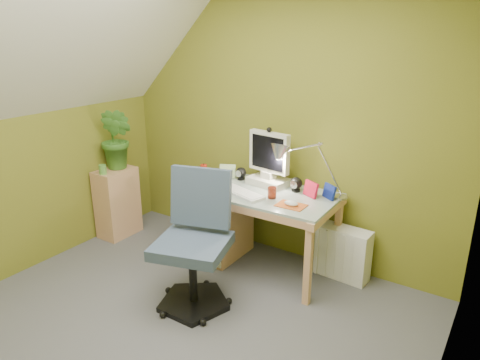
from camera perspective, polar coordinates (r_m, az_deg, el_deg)
The scene contains 22 objects.
floor at distance 3.15m, azimuth -10.70°, elevation -20.04°, with size 3.20×3.20×0.01m, color #56565C.
wall_back at distance 3.83m, azimuth 4.99°, elevation 7.42°, with size 3.20×0.01×2.40m, color olive.
wall_right at distance 1.87m, azimuth 24.99°, elevation -7.04°, with size 0.01×3.20×2.40m, color olive.
slope_ceiling at distance 3.26m, azimuth -26.12°, elevation 15.15°, with size 1.10×3.20×1.10m, color white.
desk at distance 3.78m, azimuth 2.23°, elevation -6.32°, with size 1.30×0.65×0.69m, color tan, non-canonical shape.
monitor at distance 3.72m, azimuth 3.79°, elevation 2.92°, with size 0.35×0.20×0.48m, color silver, non-canonical shape.
speaker_left at distance 3.89m, azimuth 0.13°, elevation 0.84°, with size 0.09×0.09×0.11m, color black, non-canonical shape.
speaker_right at distance 3.64m, azimuth 7.26°, elevation -0.57°, with size 0.10×0.10×0.12m, color black, non-canonical shape.
keyboard at distance 3.57m, azimuth 0.04°, elevation -1.62°, with size 0.46×0.15×0.02m, color white.
mousepad at distance 3.36m, azimuth 6.62°, elevation -3.28°, with size 0.22×0.15×0.01m, color #BB531D.
mouse at distance 3.35m, azimuth 6.63°, elevation -3.02°, with size 0.11×0.07×0.04m, color silver.
amber_tumbler at distance 3.48m, azimuth 4.16°, elevation -1.65°, with size 0.07×0.07×0.09m, color maroon.
candle_cluster at distance 3.96m, azimuth -5.06°, elevation 1.08°, with size 0.15×0.13×0.11m, color #B6240F, non-canonical shape.
photo_frame_red at distance 3.54m, azimuth 9.15°, elevation -1.17°, with size 0.14×0.02×0.12m, color red.
photo_frame_blue at distance 3.53m, azimuth 11.48°, elevation -1.48°, with size 0.13×0.02×0.11m, color navy.
photo_frame_green at distance 3.94m, azimuth -1.61°, elevation 1.16°, with size 0.14×0.02×0.12m, color #B4D391.
desk_lamp at distance 3.50m, azimuth 10.23°, elevation 3.04°, with size 0.60×0.26×0.65m, color silver, non-canonical shape.
side_ledge at distance 4.51m, azimuth -15.56°, elevation -2.81°, with size 0.25×0.39×0.68m, color tan.
potted_plant at distance 4.34m, azimuth -15.61°, elevation 5.14°, with size 0.33×0.26×0.59m, color #407B29.
green_cup at distance 4.28m, azimuth -17.33°, elevation 1.30°, with size 0.07×0.07×0.09m, color #5E9F42.
task_chair at distance 3.20m, azimuth -6.27°, elevation -8.10°, with size 0.57×0.57×1.03m, color #3A495F, non-canonical shape.
radiator at distance 3.77m, azimuth 13.15°, elevation -9.15°, with size 0.44×0.17×0.44m, color white.
Camera 1 is at (1.78, -1.70, 1.97)m, focal length 33.00 mm.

